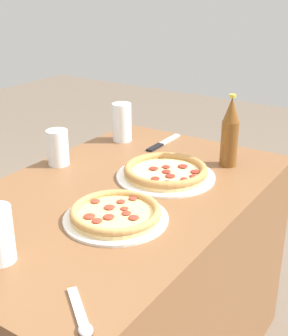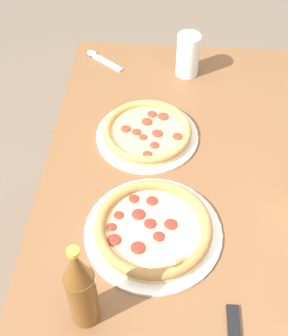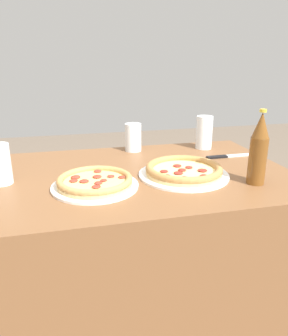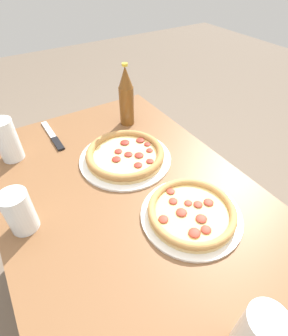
{
  "view_description": "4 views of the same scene",
  "coord_description": "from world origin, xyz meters",
  "px_view_note": "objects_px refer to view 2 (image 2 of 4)",
  "views": [
    {
      "loc": [
        1.04,
        0.79,
        1.35
      ],
      "look_at": [
        -0.03,
        0.08,
        0.82
      ],
      "focal_mm": 50.0,
      "sensor_mm": 36.0,
      "label": 1
    },
    {
      "loc": [
        -0.8,
        0.05,
        1.67
      ],
      "look_at": [
        -0.04,
        0.1,
        0.8
      ],
      "focal_mm": 50.0,
      "sensor_mm": 36.0,
      "label": 2
    },
    {
      "loc": [
        0.22,
        1.12,
        1.14
      ],
      "look_at": [
        -0.02,
        0.12,
        0.79
      ],
      "focal_mm": 35.0,
      "sensor_mm": 36.0,
      "label": 3
    },
    {
      "loc": [
        0.47,
        -0.25,
        1.34
      ],
      "look_at": [
        -0.04,
        0.07,
        0.8
      ],
      "focal_mm": 28.0,
      "sensor_mm": 36.0,
      "label": 4
    }
  ],
  "objects_px": {
    "pizza_margherita": "(147,132)",
    "beer_bottle": "(81,288)",
    "pizza_salami": "(153,229)",
    "spoon": "(100,58)",
    "glass_mango_juice": "(189,57)"
  },
  "relations": [
    {
      "from": "spoon",
      "to": "glass_mango_juice",
      "type": "bearing_deg",
      "value": -100.14
    },
    {
      "from": "pizza_margherita",
      "to": "glass_mango_juice",
      "type": "xyz_separation_m",
      "value": [
        0.3,
        -0.11,
        0.04
      ]
    },
    {
      "from": "beer_bottle",
      "to": "spoon",
      "type": "relative_size",
      "value": 1.84
    },
    {
      "from": "pizza_salami",
      "to": "beer_bottle",
      "type": "bearing_deg",
      "value": 149.23
    },
    {
      "from": "pizza_salami",
      "to": "pizza_margherita",
      "type": "relative_size",
      "value": 1.13
    },
    {
      "from": "spoon",
      "to": "pizza_margherita",
      "type": "bearing_deg",
      "value": -152.9
    },
    {
      "from": "glass_mango_juice",
      "to": "pizza_salami",
      "type": "bearing_deg",
      "value": 172.98
    },
    {
      "from": "pizza_salami",
      "to": "beer_bottle",
      "type": "distance_m",
      "value": 0.27
    },
    {
      "from": "pizza_margherita",
      "to": "pizza_salami",
      "type": "bearing_deg",
      "value": -173.78
    },
    {
      "from": "pizza_salami",
      "to": "pizza_margherita",
      "type": "bearing_deg",
      "value": 6.22
    },
    {
      "from": "glass_mango_juice",
      "to": "spoon",
      "type": "relative_size",
      "value": 1.01
    },
    {
      "from": "pizza_margherita",
      "to": "spoon",
      "type": "bearing_deg",
      "value": 27.1
    },
    {
      "from": "pizza_salami",
      "to": "pizza_margherita",
      "type": "xyz_separation_m",
      "value": [
        0.32,
        0.04,
        -0.0
      ]
    },
    {
      "from": "pizza_salami",
      "to": "spoon",
      "type": "height_order",
      "value": "pizza_salami"
    },
    {
      "from": "pizza_margherita",
      "to": "beer_bottle",
      "type": "bearing_deg",
      "value": 170.35
    }
  ]
}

